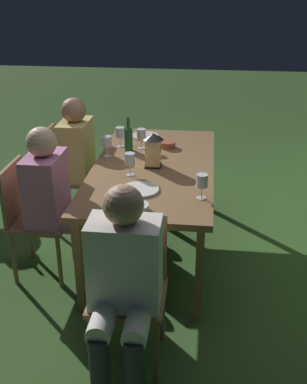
# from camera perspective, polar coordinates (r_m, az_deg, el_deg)

# --- Properties ---
(ground_plane) EXTENTS (16.00, 16.00, 0.00)m
(ground_plane) POSITION_cam_1_polar(r_m,az_deg,el_deg) (4.02, 0.00, -6.76)
(ground_plane) COLOR #385B28
(dining_table) EXTENTS (1.83, 0.92, 0.74)m
(dining_table) POSITION_cam_1_polar(r_m,az_deg,el_deg) (3.70, 0.00, 2.38)
(dining_table) COLOR olive
(dining_table) RESTS_ON ground
(chair_head_far) EXTENTS (0.40, 0.42, 0.87)m
(chair_head_far) POSITION_cam_1_polar(r_m,az_deg,el_deg) (2.79, -2.82, -10.67)
(chair_head_far) COLOR brown
(chair_head_far) RESTS_ON ground
(person_in_cream) EXTENTS (0.48, 0.38, 1.15)m
(person_in_cream) POSITION_cam_1_polar(r_m,az_deg,el_deg) (2.55, -3.61, -10.42)
(person_in_cream) COLOR white
(person_in_cream) RESTS_ON ground
(chair_side_left_b) EXTENTS (0.42, 0.40, 0.87)m
(chair_side_left_b) POSITION_cam_1_polar(r_m,az_deg,el_deg) (3.62, -14.29, -2.56)
(chair_side_left_b) COLOR brown
(chair_side_left_b) RESTS_ON ground
(person_in_pink) EXTENTS (0.38, 0.47, 1.15)m
(person_in_pink) POSITION_cam_1_polar(r_m,az_deg,el_deg) (3.49, -11.55, -0.55)
(person_in_pink) COLOR #C675A3
(person_in_pink) RESTS_ON ground
(chair_side_left_a) EXTENTS (0.42, 0.40, 0.87)m
(chair_side_left_a) POSITION_cam_1_polar(r_m,az_deg,el_deg) (4.33, -10.63, 2.40)
(chair_side_left_a) COLOR brown
(chair_side_left_a) RESTS_ON ground
(person_in_mustard) EXTENTS (0.38, 0.47, 1.15)m
(person_in_mustard) POSITION_cam_1_polar(r_m,az_deg,el_deg) (4.22, -8.25, 4.20)
(person_in_mustard) COLOR tan
(person_in_mustard) RESTS_ON ground
(lantern_centerpiece) EXTENTS (0.15, 0.15, 0.27)m
(lantern_centerpiece) POSITION_cam_1_polar(r_m,az_deg,el_deg) (3.62, 0.01, 5.24)
(lantern_centerpiece) COLOR black
(lantern_centerpiece) RESTS_ON dining_table
(green_bottle_on_table) EXTENTS (0.07, 0.07, 0.29)m
(green_bottle_on_table) POSITION_cam_1_polar(r_m,az_deg,el_deg) (3.95, -2.98, 6.30)
(green_bottle_on_table) COLOR #1E5B2D
(green_bottle_on_table) RESTS_ON dining_table
(wine_glass_a) EXTENTS (0.08, 0.08, 0.17)m
(wine_glass_a) POSITION_cam_1_polar(r_m,az_deg,el_deg) (3.47, -2.82, 3.82)
(wine_glass_a) COLOR silver
(wine_glass_a) RESTS_ON dining_table
(wine_glass_b) EXTENTS (0.08, 0.08, 0.17)m
(wine_glass_b) POSITION_cam_1_polar(r_m,az_deg,el_deg) (4.07, -4.00, 6.97)
(wine_glass_b) COLOR silver
(wine_glass_b) RESTS_ON dining_table
(wine_glass_c) EXTENTS (0.08, 0.08, 0.17)m
(wine_glass_c) POSITION_cam_1_polar(r_m,az_deg,el_deg) (3.85, -5.53, 5.89)
(wine_glass_c) COLOR silver
(wine_glass_c) RESTS_ON dining_table
(wine_glass_d) EXTENTS (0.08, 0.08, 0.17)m
(wine_glass_d) POSITION_cam_1_polar(r_m,az_deg,el_deg) (4.02, -1.46, 6.79)
(wine_glass_d) COLOR silver
(wine_glass_d) RESTS_ON dining_table
(wine_glass_e) EXTENTS (0.08, 0.08, 0.17)m
(wine_glass_e) POSITION_cam_1_polar(r_m,az_deg,el_deg) (3.12, 5.77, 1.21)
(wine_glass_e) COLOR silver
(wine_glass_e) RESTS_ON dining_table
(plate_a) EXTENTS (0.25, 0.25, 0.01)m
(plate_a) POSITION_cam_1_polar(r_m,az_deg,el_deg) (4.35, -1.01, 6.69)
(plate_a) COLOR silver
(plate_a) RESTS_ON dining_table
(plate_b) EXTENTS (0.26, 0.26, 0.01)m
(plate_b) POSITION_cam_1_polar(r_m,az_deg,el_deg) (3.26, -1.61, 0.30)
(plate_b) COLOR white
(plate_b) RESTS_ON dining_table
(bowl_olives) EXTENTS (0.13, 0.13, 0.05)m
(bowl_olives) POSITION_cam_1_polar(r_m,az_deg,el_deg) (4.07, 1.69, 5.68)
(bowl_olives) COLOR #9E5138
(bowl_olives) RESTS_ON dining_table
(bowl_bread) EXTENTS (0.15, 0.15, 0.04)m
(bowl_bread) POSITION_cam_1_polar(r_m,az_deg,el_deg) (2.99, -1.94, -1.80)
(bowl_bread) COLOR silver
(bowl_bread) RESTS_ON dining_table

